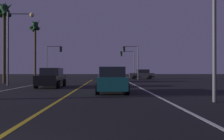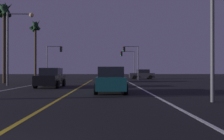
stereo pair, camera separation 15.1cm
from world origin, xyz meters
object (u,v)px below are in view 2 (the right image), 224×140
Objects in this scene: car_crossing_side at (142,74)px; palm_tree_left_far at (35,32)px; car_ahead_far at (106,76)px; palm_tree_left_mid at (4,17)px; car_lead_same_lane at (111,80)px; car_oncoming at (51,78)px; traffic_light_near_left at (54,55)px; street_lamp_left_mid at (14,38)px; traffic_light_near_right at (131,55)px; traffic_light_far_right at (128,58)px.

car_crossing_side is 0.42× the size of palm_tree_left_far.
palm_tree_left_mid is at bearing 105.31° from car_ahead_far.
palm_tree_left_mid is at bearing 46.14° from car_lead_same_lane.
traffic_light_near_left reaches higher than car_oncoming.
car_crossing_side is at bearing 5.78° from palm_tree_left_far.
car_crossing_side is (5.84, 24.95, 0.00)m from car_lead_same_lane.
palm_tree_left_far is (-2.94, 15.75, 3.34)m from street_lamp_left_mid.
palm_tree_left_far is (-15.90, 0.63, 3.91)m from traffic_light_near_right.
car_oncoming is 1.00× the size of car_crossing_side.
car_ahead_far is at bearing 154.48° from car_oncoming.
car_oncoming is 20.62m from palm_tree_left_far.
traffic_light_near_right is 1.00× the size of traffic_light_near_left.
traffic_light_near_left reaches higher than traffic_light_far_right.
street_lamp_left_mid is at bearing 49.25° from car_crossing_side.
palm_tree_left_mid is (-7.12, 6.73, 6.92)m from car_oncoming.
car_oncoming is at bearing 154.48° from car_ahead_far.
palm_tree_left_mid is (-3.01, 4.47, 3.09)m from street_lamp_left_mid.
traffic_light_far_right is (-0.08, 5.50, -0.23)m from traffic_light_near_right.
car_lead_same_lane is 24.43m from traffic_light_near_left.
car_ahead_far is 0.83× the size of traffic_light_far_right.
traffic_light_near_left is at bearing 21.78° from car_lead_same_lane.
car_ahead_far is 0.78× the size of traffic_light_near_left.
palm_tree_left_far is at bearing 27.91° from car_lead_same_lane.
palm_tree_left_far is at bearing 17.10° from traffic_light_far_right.
car_ahead_far is 11.75m from traffic_light_near_left.
car_oncoming is 0.60× the size of street_lamp_left_mid.
car_crossing_side is 0.78× the size of traffic_light_near_left.
car_lead_same_lane is 0.42× the size of palm_tree_left_far.
car_lead_same_lane is 1.00× the size of car_crossing_side.
traffic_light_near_left is at bearing 49.15° from car_ahead_far.
street_lamp_left_mid reaches higher than traffic_light_near_left.
traffic_light_near_right is (4.09, 7.39, 3.25)m from car_ahead_far.
traffic_light_near_left is 13.71m from traffic_light_far_right.
palm_tree_left_mid is (-15.98, -10.64, 3.66)m from traffic_light_near_right.
car_crossing_side is at bearing 150.90° from car_oncoming.
palm_tree_left_far is (-3.26, 0.63, 3.93)m from traffic_light_near_left.
car_lead_same_lane is at bearing -68.22° from traffic_light_near_left.
palm_tree_left_far is at bearing -2.29° from traffic_light_near_right.
palm_tree_left_mid is (-3.34, -10.64, 3.68)m from traffic_light_near_left.
car_ahead_far is at bearing 72.72° from traffic_light_far_right.
traffic_light_far_right is at bearing 45.45° from palm_tree_left_mid.
street_lamp_left_mid is (-4.10, 2.26, 3.83)m from car_oncoming.
traffic_light_near_left is (-8.54, 7.39, 3.24)m from car_ahead_far.
car_ahead_far is 0.44× the size of palm_tree_left_mid.
traffic_light_near_left is at bearing 0.00° from traffic_light_near_right.
street_lamp_left_mid reaches higher than traffic_light_near_right.
car_oncoming is 0.44× the size of palm_tree_left_mid.
car_crossing_side is 0.78× the size of traffic_light_near_right.
palm_tree_left_far is (0.08, 11.28, 0.25)m from palm_tree_left_mid.
palm_tree_left_far is at bearing 5.78° from car_crossing_side.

